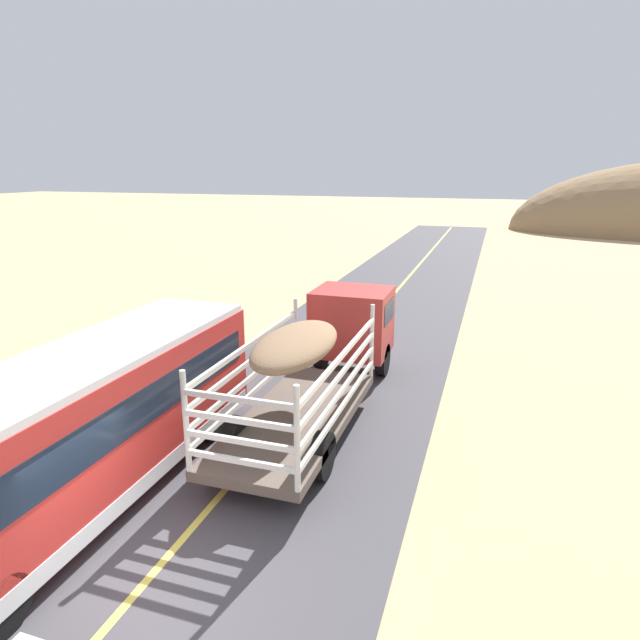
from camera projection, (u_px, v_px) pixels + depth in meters
ground_plane at (152, 576)px, 9.44m from camera, size 240.00×240.00×0.00m
road_surface at (152, 576)px, 9.43m from camera, size 8.00×120.00×0.02m
road_centre_line at (151, 575)px, 9.43m from camera, size 0.16×117.60×0.00m
livestock_truck at (334, 341)px, 16.39m from camera, size 2.53×9.70×3.02m
bus at (83, 426)px, 11.10m from camera, size 2.54×10.00×3.21m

